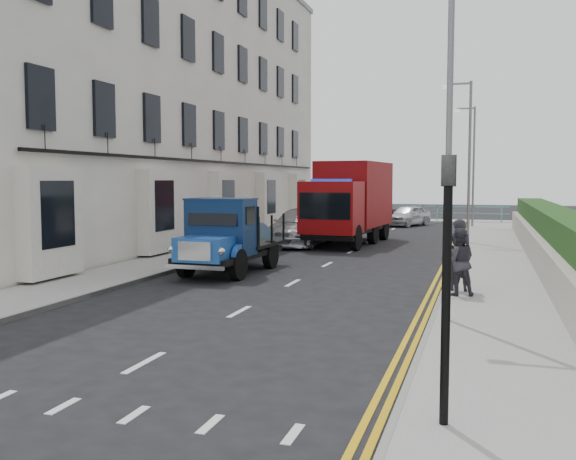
{
  "coord_description": "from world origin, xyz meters",
  "views": [
    {
      "loc": [
        4.98,
        -14.64,
        2.83
      ],
      "look_at": [
        -0.34,
        2.68,
        1.4
      ],
      "focal_mm": 40.0,
      "sensor_mm": 36.0,
      "label": 1
    }
  ],
  "objects_px": {
    "bedford_lorry": "(223,240)",
    "parked_car_front": "(223,243)",
    "red_lorry": "(350,200)",
    "lamp_mid": "(467,152)",
    "pedestrian_east_near": "(459,255)",
    "lamp_far": "(472,159)",
    "lamp_near": "(443,118)"
  },
  "relations": [
    {
      "from": "lamp_far",
      "to": "parked_car_front",
      "type": "relative_size",
      "value": 1.81
    },
    {
      "from": "lamp_mid",
      "to": "bedford_lorry",
      "type": "height_order",
      "value": "lamp_mid"
    },
    {
      "from": "bedford_lorry",
      "to": "pedestrian_east_near",
      "type": "distance_m",
      "value": 6.94
    },
    {
      "from": "lamp_far",
      "to": "red_lorry",
      "type": "height_order",
      "value": "lamp_far"
    },
    {
      "from": "bedford_lorry",
      "to": "parked_car_front",
      "type": "xyz_separation_m",
      "value": [
        -1.21,
        2.87,
        -0.37
      ]
    },
    {
      "from": "bedford_lorry",
      "to": "parked_car_front",
      "type": "distance_m",
      "value": 3.14
    },
    {
      "from": "lamp_far",
      "to": "bedford_lorry",
      "type": "relative_size",
      "value": 1.45
    },
    {
      "from": "lamp_mid",
      "to": "pedestrian_east_near",
      "type": "distance_m",
      "value": 12.97
    },
    {
      "from": "lamp_near",
      "to": "pedestrian_east_near",
      "type": "bearing_deg",
      "value": 86.24
    },
    {
      "from": "bedford_lorry",
      "to": "parked_car_front",
      "type": "height_order",
      "value": "bedford_lorry"
    },
    {
      "from": "parked_car_front",
      "to": "pedestrian_east_near",
      "type": "relative_size",
      "value": 2.2
    },
    {
      "from": "lamp_mid",
      "to": "pedestrian_east_near",
      "type": "relative_size",
      "value": 3.97
    },
    {
      "from": "lamp_mid",
      "to": "lamp_far",
      "type": "bearing_deg",
      "value": 90.0
    },
    {
      "from": "red_lorry",
      "to": "pedestrian_east_near",
      "type": "xyz_separation_m",
      "value": [
        5.1,
        -11.75,
        -0.92
      ]
    },
    {
      "from": "lamp_mid",
      "to": "pedestrian_east_near",
      "type": "xyz_separation_m",
      "value": [
        0.22,
        -12.61,
        -3.0
      ]
    },
    {
      "from": "lamp_far",
      "to": "pedestrian_east_near",
      "type": "xyz_separation_m",
      "value": [
        0.22,
        -22.61,
        -3.0
      ]
    },
    {
      "from": "lamp_far",
      "to": "pedestrian_east_near",
      "type": "relative_size",
      "value": 3.97
    },
    {
      "from": "lamp_mid",
      "to": "lamp_far",
      "type": "height_order",
      "value": "same"
    },
    {
      "from": "red_lorry",
      "to": "parked_car_front",
      "type": "distance_m",
      "value": 8.09
    },
    {
      "from": "lamp_mid",
      "to": "red_lorry",
      "type": "xyz_separation_m",
      "value": [
        -4.87,
        -0.86,
        -2.08
      ]
    },
    {
      "from": "red_lorry",
      "to": "parked_car_front",
      "type": "height_order",
      "value": "red_lorry"
    },
    {
      "from": "bedford_lorry",
      "to": "lamp_near",
      "type": "bearing_deg",
      "value": -34.27
    },
    {
      "from": "red_lorry",
      "to": "pedestrian_east_near",
      "type": "distance_m",
      "value": 12.84
    },
    {
      "from": "lamp_far",
      "to": "red_lorry",
      "type": "relative_size",
      "value": 1.0
    },
    {
      "from": "bedford_lorry",
      "to": "lamp_mid",
      "type": "bearing_deg",
      "value": 61.56
    },
    {
      "from": "lamp_near",
      "to": "lamp_far",
      "type": "distance_m",
      "value": 26.0
    },
    {
      "from": "lamp_near",
      "to": "red_lorry",
      "type": "relative_size",
      "value": 1.0
    },
    {
      "from": "pedestrian_east_near",
      "to": "lamp_far",
      "type": "bearing_deg",
      "value": -86.39
    },
    {
      "from": "lamp_near",
      "to": "red_lorry",
      "type": "bearing_deg",
      "value": 107.85
    },
    {
      "from": "lamp_far",
      "to": "bedford_lorry",
      "type": "distance_m",
      "value": 22.37
    },
    {
      "from": "lamp_mid",
      "to": "red_lorry",
      "type": "distance_m",
      "value": 5.37
    },
    {
      "from": "lamp_mid",
      "to": "parked_car_front",
      "type": "xyz_separation_m",
      "value": [
        -7.78,
        -8.31,
        -3.34
      ]
    }
  ]
}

